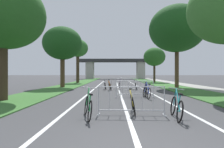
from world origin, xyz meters
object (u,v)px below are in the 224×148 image
object	(u,v)px
bicycle_silver_7	(105,85)
bicycle_yellow_2	(133,103)
tree_left_maple_mid	(62,44)
bicycle_teal_8	(176,107)
bicycle_purple_1	(119,85)
bicycle_white_6	(136,85)
crowd_barrier_third	(124,84)
crowd_barrier_nearest	(131,101)
bicycle_blue_4	(147,92)
bicycle_green_3	(88,107)
tree_right_cypress_far	(154,57)
tree_left_oak_mid	(3,15)
bicycle_black_5	(145,91)
bicycle_orange_0	(110,86)
tree_left_pine_near	(78,49)
tree_right_oak_near	(177,29)
crowd_barrier_second	(135,89)

from	to	relation	value
bicycle_silver_7	bicycle_yellow_2	bearing A→B (deg)	-87.33
tree_left_maple_mid	bicycle_teal_8	size ratio (longest dim) A/B	3.72
bicycle_purple_1	bicycle_teal_8	xyz separation A→B (m)	(1.55, -11.39, -0.01)
bicycle_white_6	bicycle_silver_7	bearing A→B (deg)	-175.96
crowd_barrier_third	crowd_barrier_nearest	bearing A→B (deg)	-92.05
bicycle_purple_1	bicycle_blue_4	xyz separation A→B (m)	(1.48, -6.28, -0.02)
tree_left_maple_mid	bicycle_green_3	bearing A→B (deg)	-71.39
tree_left_maple_mid	bicycle_blue_4	size ratio (longest dim) A/B	3.71
bicycle_silver_7	bicycle_purple_1	bearing A→B (deg)	-6.46
bicycle_white_6	bicycle_blue_4	bearing A→B (deg)	-86.15
crowd_barrier_third	bicycle_green_3	size ratio (longest dim) A/B	1.40
crowd_barrier_nearest	bicycle_purple_1	distance (m)	10.89
bicycle_white_6	bicycle_green_3	bearing A→B (deg)	-100.11
bicycle_teal_8	tree_right_cypress_far	bearing A→B (deg)	86.28
tree_left_maple_mid	tree_left_oak_mid	bearing A→B (deg)	-93.75
bicycle_yellow_2	bicycle_blue_4	bearing A→B (deg)	74.78
bicycle_green_3	bicycle_black_5	distance (m)	6.82
bicycle_orange_0	bicycle_silver_7	size ratio (longest dim) A/B	1.00
bicycle_orange_0	bicycle_yellow_2	bearing A→B (deg)	99.89
crowd_barrier_third	bicycle_white_6	size ratio (longest dim) A/B	1.45
tree_left_pine_near	bicycle_purple_1	world-z (taller)	tree_left_pine_near
bicycle_blue_4	bicycle_white_6	bearing A→B (deg)	84.72
tree_left_pine_near	bicycle_black_5	xyz separation A→B (m)	(7.66, -16.64, -4.97)
tree_left_pine_near	tree_right_oak_near	world-z (taller)	tree_right_oak_near
crowd_barrier_third	bicycle_teal_8	xyz separation A→B (m)	(1.09, -10.88, -0.14)
crowd_barrier_second	bicycle_silver_7	world-z (taller)	crowd_barrier_second
bicycle_orange_0	bicycle_teal_8	bearing A→B (deg)	106.57
bicycle_silver_7	crowd_barrier_third	bearing A→B (deg)	-22.12
bicycle_yellow_2	bicycle_teal_8	bearing A→B (deg)	-32.85
bicycle_teal_8	bicycle_orange_0	bearing A→B (deg)	109.95
crowd_barrier_nearest	tree_left_oak_mid	bearing A→B (deg)	152.56
bicycle_orange_0	bicycle_blue_4	world-z (taller)	bicycle_blue_4
tree_right_oak_near	bicycle_teal_8	world-z (taller)	tree_right_oak_near
tree_left_maple_mid	bicycle_white_6	xyz separation A→B (m)	(7.51, -2.18, -4.29)
tree_left_oak_mid	bicycle_teal_8	size ratio (longest dim) A/B	3.84
tree_right_oak_near	crowd_barrier_nearest	size ratio (longest dim) A/B	3.53
bicycle_white_6	tree_right_oak_near	bearing A→B (deg)	27.62
tree_left_oak_mid	tree_left_maple_mid	bearing A→B (deg)	86.25
tree_left_pine_near	tree_left_maple_mid	bearing A→B (deg)	-89.07
bicycle_purple_1	bicycle_white_6	distance (m)	1.55
crowd_barrier_second	crowd_barrier_third	distance (m)	5.20
tree_left_pine_near	bicycle_purple_1	size ratio (longest dim) A/B	3.96
crowd_barrier_third	bicycle_black_5	xyz separation A→B (m)	(1.09, -4.68, -0.15)
tree_right_cypress_far	tree_left_maple_mid	bearing A→B (deg)	-137.66
bicycle_yellow_2	bicycle_teal_8	distance (m)	1.67
bicycle_blue_4	bicycle_teal_8	world-z (taller)	bicycle_teal_8
bicycle_purple_1	bicycle_green_3	size ratio (longest dim) A/B	0.99
crowd_barrier_second	tree_left_oak_mid	bearing A→B (deg)	-166.88
bicycle_orange_0	crowd_barrier_nearest	bearing A→B (deg)	99.06
bicycle_blue_4	bicycle_black_5	world-z (taller)	bicycle_blue_4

